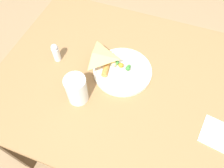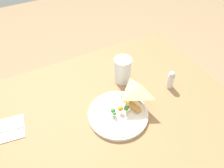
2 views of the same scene
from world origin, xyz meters
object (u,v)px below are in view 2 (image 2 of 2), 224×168
Objects in this scene: milk_glass at (123,70)px; salt_shaker at (171,80)px; plate_pizza at (119,113)px; dining_table at (100,131)px.

milk_glass is 1.35× the size of salt_shaker.
milk_glass is (0.12, 0.18, 0.05)m from plate_pizza.
salt_shaker reaches higher than dining_table.
plate_pizza is 0.22m from milk_glass.
dining_table is 0.14m from plate_pizza.
salt_shaker is at bearing -40.52° from milk_glass.
plate_pizza is 0.29m from salt_shaker.
plate_pizza is 2.70× the size of salt_shaker.
milk_glass reaches higher than dining_table.
dining_table is at bearing 162.12° from plate_pizza.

